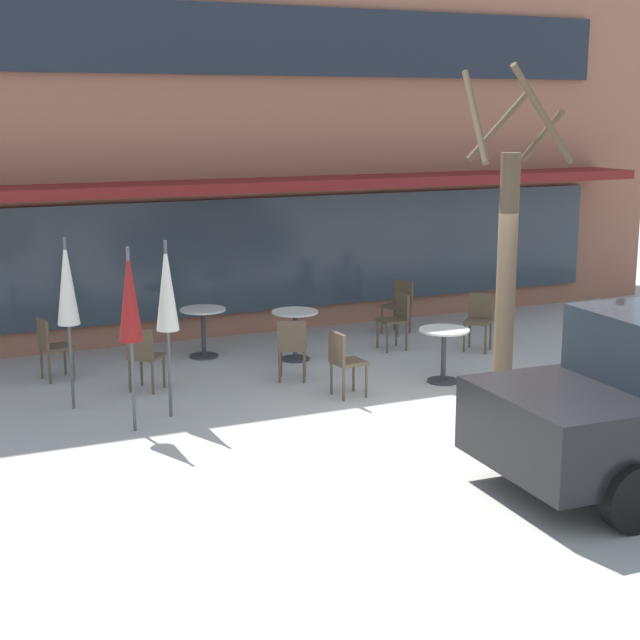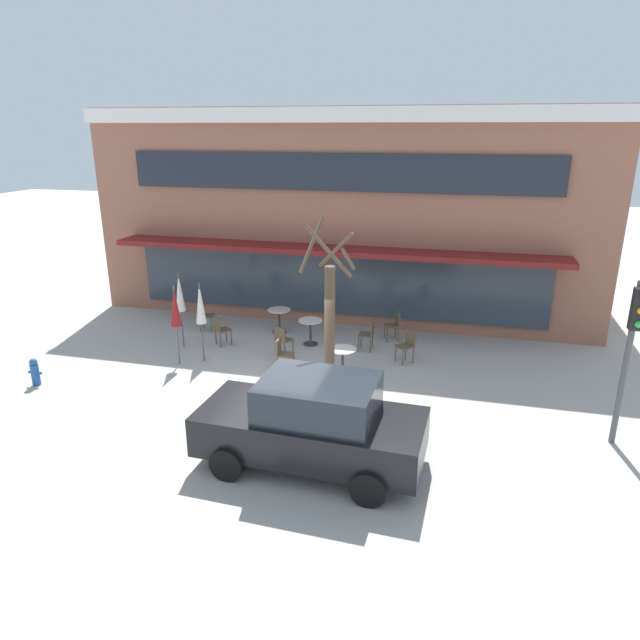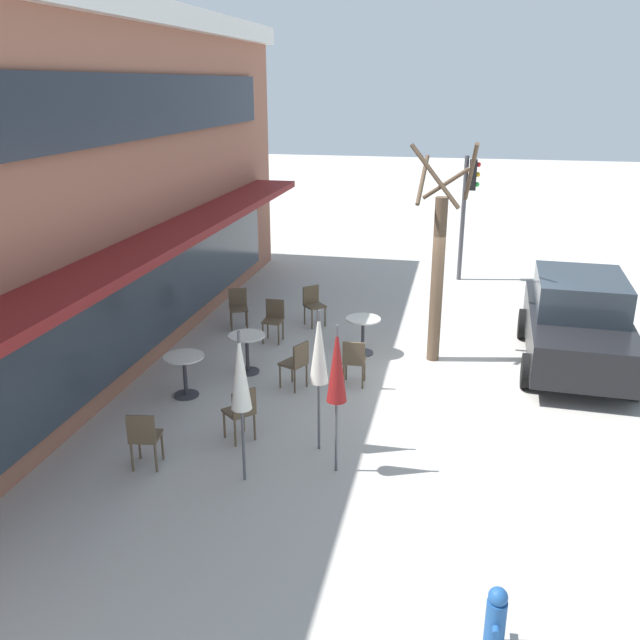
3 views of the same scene
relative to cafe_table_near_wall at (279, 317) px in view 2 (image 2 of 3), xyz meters
name	(u,v)px [view 2 (image 2 of 3)]	position (x,y,z in m)	size (l,w,h in m)	color
ground_plane	(274,407)	(1.45, -4.80, -0.52)	(80.00, 80.00, 0.00)	#ADA8A0
building_facade	(358,205)	(1.45, 5.16, 2.83)	(16.36, 9.10, 6.69)	#935B47
cafe_table_near_wall	(279,317)	(0.00, 0.00, 0.00)	(0.70, 0.70, 0.76)	#333338
cafe_table_streetside	(310,328)	(1.21, -0.75, 0.00)	(0.70, 0.70, 0.76)	#333338
cafe_table_by_tree	(343,358)	(2.60, -2.74, 0.00)	(0.70, 0.70, 0.76)	#333338
patio_umbrella_green_folded	(200,304)	(-1.30, -2.67, 1.11)	(0.28, 0.28, 2.20)	#4C4C51
patio_umbrella_cream_folded	(180,293)	(-2.34, -1.84, 1.11)	(0.28, 0.28, 2.20)	#4C4C51
patio_umbrella_corner_open	(175,306)	(-1.85, -3.04, 1.11)	(0.28, 0.28, 2.20)	#4C4C51
cafe_chair_0	(204,314)	(-2.35, -0.38, 0.01)	(0.46, 0.46, 0.89)	brown
cafe_chair_1	(282,339)	(0.70, -1.83, 0.01)	(0.53, 0.53, 0.89)	brown
cafe_chair_2	(221,328)	(-1.31, -1.46, 0.01)	(0.56, 0.56, 0.89)	brown
cafe_chair_3	(282,353)	(1.02, -2.82, 0.01)	(0.42, 0.42, 0.89)	brown
cafe_chair_4	(369,333)	(2.94, -0.78, 0.01)	(0.41, 0.41, 0.89)	brown
cafe_chair_5	(407,344)	(4.10, -1.38, 0.01)	(0.57, 0.57, 0.89)	brown
cafe_chair_6	(394,324)	(3.54, 0.21, 0.01)	(0.52, 0.52, 0.89)	brown
parked_sedan	(313,423)	(2.92, -6.84, 0.36)	(4.27, 2.15, 1.76)	black
street_tree	(329,324)	(2.59, -4.16, 1.39)	(1.21, 1.21, 4.25)	brown
traffic_light_pole	(632,338)	(8.61, -4.65, 1.78)	(0.26, 0.44, 3.40)	#47474C
fire_hydrant	(35,372)	(-4.67, -5.13, -0.16)	(0.36, 0.20, 0.71)	#1E4C8C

